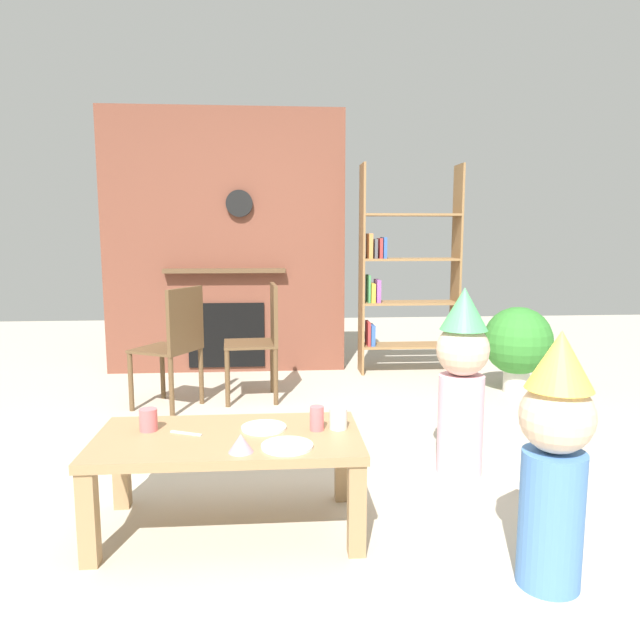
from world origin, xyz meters
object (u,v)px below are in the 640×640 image
object	(u,v)px
bookshelf	(402,277)
dining_chair_left	(176,341)
paper_cup_center	(338,418)
paper_plate_rear	(264,428)
paper_cup_near_left	(317,418)
potted_plant_tall	(518,343)
dining_chair_middle	(262,334)
birthday_cake_slice	(241,443)
paper_cup_near_right	(148,420)
coffee_table	(229,450)
child_with_cone_hat	(555,454)
child_in_pink	(462,377)
paper_plate_front	(287,446)

from	to	relation	value
bookshelf	dining_chair_left	distance (m)	2.19
paper_cup_center	paper_plate_rear	bearing A→B (deg)	176.37
paper_cup_near_left	paper_plate_rear	size ratio (longest dim) A/B	0.54
paper_cup_near_left	paper_plate_rear	world-z (taller)	paper_cup_near_left
dining_chair_left	potted_plant_tall	bearing A→B (deg)	-146.67
dining_chair_middle	birthday_cake_slice	bearing A→B (deg)	84.76
paper_cup_near_left	paper_cup_center	world-z (taller)	paper_cup_near_left
paper_cup_near_left	paper_plate_rear	bearing A→B (deg)	171.57
potted_plant_tall	dining_chair_left	bearing A→B (deg)	-174.43
birthday_cake_slice	bookshelf	bearing A→B (deg)	67.14
dining_chair_left	paper_cup_near_right	bearing A→B (deg)	123.26
coffee_table	paper_cup_center	bearing A→B (deg)	5.79
bookshelf	child_with_cone_hat	world-z (taller)	bookshelf
paper_cup_near_right	dining_chair_left	size ratio (longest dim) A/B	0.11
coffee_table	child_with_cone_hat	xyz separation A→B (m)	(1.20, -0.50, 0.14)
paper_plate_rear	child_in_pink	bearing A→B (deg)	23.90
dining_chair_middle	paper_plate_front	bearing A→B (deg)	89.45
child_in_pink	dining_chair_middle	world-z (taller)	child_in_pink
paper_cup_near_right	dining_chair_left	bearing A→B (deg)	95.49
paper_cup_near_right	paper_plate_front	bearing A→B (deg)	-22.78
paper_plate_front	dining_chair_left	xyz separation A→B (m)	(-0.77, 2.01, 0.08)
coffee_table	birthday_cake_slice	distance (m)	0.24
child_with_cone_hat	coffee_table	bearing A→B (deg)	0.00
paper_cup_near_left	paper_cup_near_right	distance (m)	0.74
paper_cup_near_left	potted_plant_tall	world-z (taller)	potted_plant_tall
child_in_pink	bookshelf	bearing A→B (deg)	-118.36
paper_cup_near_left	dining_chair_middle	bearing A→B (deg)	97.86
coffee_table	potted_plant_tall	xyz separation A→B (m)	(2.16, 2.10, 0.05)
bookshelf	potted_plant_tall	world-z (taller)	bookshelf
child_in_pink	coffee_table	bearing A→B (deg)	0.00
child_in_pink	dining_chair_middle	bearing A→B (deg)	-78.64
bookshelf	paper_cup_near_right	distance (m)	3.31
bookshelf	paper_plate_front	xyz separation A→B (m)	(-1.12, -3.05, -0.46)
coffee_table	dining_chair_left	bearing A→B (deg)	105.78
paper_cup_center	child_in_pink	xyz separation A→B (m)	(0.71, 0.48, 0.06)
paper_cup_near_right	paper_plate_rear	bearing A→B (deg)	-1.84
paper_plate_front	child_in_pink	xyz separation A→B (m)	(0.94, 0.70, 0.10)
child_in_pink	paper_cup_near_left	bearing A→B (deg)	7.53
paper_cup_near_right	coffee_table	bearing A→B (deg)	-13.67
paper_cup_center	birthday_cake_slice	world-z (taller)	paper_cup_center
paper_cup_center	child_in_pink	bearing A→B (deg)	34.10
bookshelf	coffee_table	bearing A→B (deg)	-115.37
paper_plate_rear	paper_cup_near_left	bearing A→B (deg)	-8.43
dining_chair_left	dining_chair_middle	bearing A→B (deg)	-133.14
child_with_cone_hat	bookshelf	bearing A→B (deg)	-70.01
dining_chair_middle	paper_plate_rear	bearing A→B (deg)	87.09
paper_plate_front	dining_chair_left	size ratio (longest dim) A/B	0.23
paper_plate_rear	potted_plant_tall	distance (m)	2.86
birthday_cake_slice	dining_chair_left	distance (m)	2.13
bookshelf	paper_plate_rear	size ratio (longest dim) A/B	9.57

